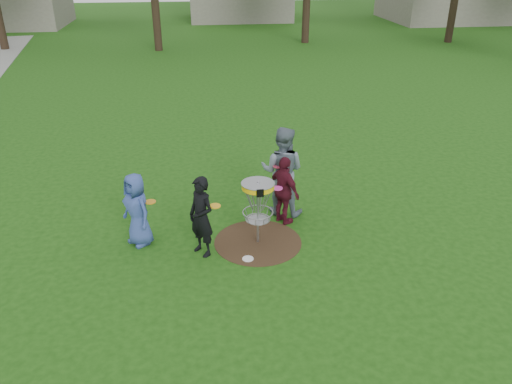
{
  "coord_description": "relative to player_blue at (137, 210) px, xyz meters",
  "views": [
    {
      "loc": [
        -1.14,
        -8.66,
        5.47
      ],
      "look_at": [
        0.0,
        0.3,
        1.0
      ],
      "focal_mm": 35.0,
      "sensor_mm": 36.0,
      "label": 1
    }
  ],
  "objects": [
    {
      "name": "disc_golf_basket",
      "position": [
        2.39,
        -0.29,
        0.25
      ],
      "size": [
        0.66,
        0.67,
        1.38
      ],
      "color": "#9EA0A5",
      "rests_on": "ground"
    },
    {
      "name": "ground",
      "position": [
        2.39,
        -0.29,
        -0.76
      ],
      "size": [
        100.0,
        100.0,
        0.0
      ],
      "primitive_type": "plane",
      "color": "#19470F",
      "rests_on": "ground"
    },
    {
      "name": "player_grey",
      "position": [
        3.09,
        0.94,
        0.25
      ],
      "size": [
        1.21,
        1.1,
        2.03
      ],
      "primitive_type": "imported",
      "rotation": [
        0.0,
        0.0,
        2.73
      ],
      "color": "slate",
      "rests_on": "ground"
    },
    {
      "name": "player_blue",
      "position": [
        0.0,
        0.0,
        0.0
      ],
      "size": [
        0.84,
        0.89,
        1.53
      ],
      "primitive_type": "imported",
      "rotation": [
        0.0,
        0.0,
        -0.9
      ],
      "color": "#374E99",
      "rests_on": "ground"
    },
    {
      "name": "disc_on_grass",
      "position": [
        2.11,
        -0.89,
        -0.76
      ],
      "size": [
        0.22,
        0.22,
        0.02
      ],
      "primitive_type": "cylinder",
      "color": "white",
      "rests_on": "ground"
    },
    {
      "name": "player_black",
      "position": [
        1.26,
        -0.55,
        0.05
      ],
      "size": [
        0.68,
        0.71,
        1.63
      ],
      "primitive_type": "imported",
      "rotation": [
        0.0,
        0.0,
        -0.88
      ],
      "color": "black",
      "rests_on": "ground"
    },
    {
      "name": "held_discs",
      "position": [
        1.91,
        0.11,
        0.27
      ],
      "size": [
        2.89,
        1.41,
        0.32
      ],
      "color": "orange",
      "rests_on": "ground"
    },
    {
      "name": "dirt_patch",
      "position": [
        2.39,
        -0.29,
        -0.76
      ],
      "size": [
        1.8,
        1.8,
        0.01
      ],
      "primitive_type": "cylinder",
      "color": "#47331E",
      "rests_on": "ground"
    },
    {
      "name": "player_maroon",
      "position": [
        3.05,
        0.45,
        0.0
      ],
      "size": [
        0.78,
        0.97,
        1.54
      ],
      "primitive_type": "imported",
      "rotation": [
        0.0,
        0.0,
        2.1
      ],
      "color": "#531321",
      "rests_on": "ground"
    }
  ]
}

